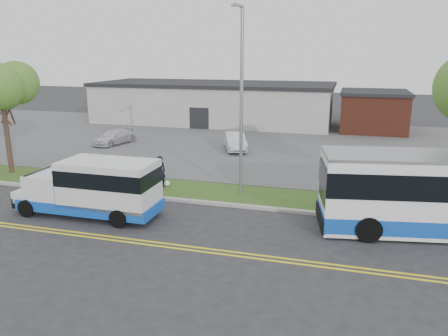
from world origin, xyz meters
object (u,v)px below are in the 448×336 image
(streetlight_near, at_px, (241,97))
(parked_car_a, at_px, (235,141))
(parked_car_b, at_px, (115,137))
(shuttle_bus, at_px, (96,186))
(pedestrian, at_px, (160,172))
(tree_west, at_px, (2,92))

(streetlight_near, relative_size, parked_car_a, 2.29)
(streetlight_near, distance_m, parked_car_b, 17.36)
(shuttle_bus, bearing_deg, pedestrian, 76.72)
(streetlight_near, distance_m, pedestrian, 6.29)
(shuttle_bus, distance_m, parked_car_b, 16.59)
(pedestrian, distance_m, parked_car_a, 10.72)
(pedestrian, bearing_deg, tree_west, -42.35)
(streetlight_near, distance_m, shuttle_bus, 8.23)
(tree_west, bearing_deg, parked_car_a, 40.73)
(tree_west, distance_m, streetlight_near, 15.01)
(parked_car_a, bearing_deg, streetlight_near, -95.68)
(parked_car_b, bearing_deg, streetlight_near, -23.13)
(streetlight_near, relative_size, parked_car_b, 2.34)
(tree_west, relative_size, pedestrian, 3.85)
(pedestrian, relative_size, parked_car_a, 0.43)
(shuttle_bus, height_order, pedestrian, shuttle_bus)
(tree_west, height_order, parked_car_b, tree_west)
(tree_west, height_order, parked_car_a, tree_west)
(tree_west, relative_size, streetlight_near, 0.73)
(pedestrian, relative_size, parked_car_b, 0.44)
(streetlight_near, height_order, parked_car_b, streetlight_near)
(parked_car_b, bearing_deg, parked_car_a, 17.29)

